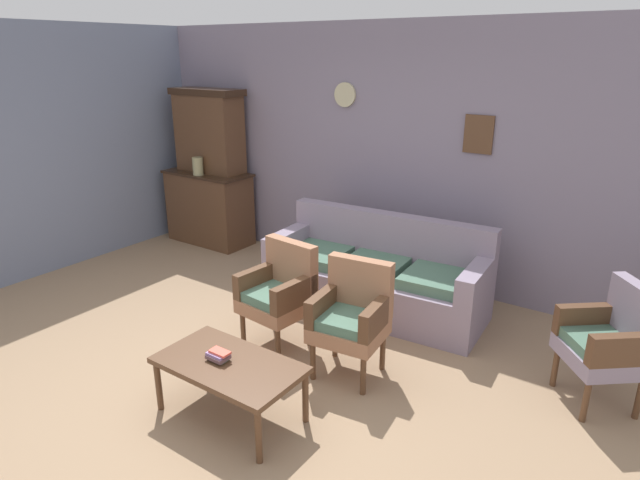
{
  "coord_description": "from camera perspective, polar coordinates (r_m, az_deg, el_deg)",
  "views": [
    {
      "loc": [
        2.63,
        -2.52,
        2.4
      ],
      "look_at": [
        0.09,
        1.11,
        0.85
      ],
      "focal_mm": 30.48,
      "sensor_mm": 36.0,
      "label": 1
    }
  ],
  "objects": [
    {
      "name": "book_stack_on_table",
      "position": [
        3.8,
        -10.6,
        -11.81
      ],
      "size": [
        0.16,
        0.11,
        0.07
      ],
      "color": "slate",
      "rests_on": "coffee_table"
    },
    {
      "name": "armchair_row_middle",
      "position": [
        4.19,
        3.36,
        -7.76
      ],
      "size": [
        0.57,
        0.55,
        0.9
      ],
      "color": "#9E6B4C",
      "rests_on": "ground"
    },
    {
      "name": "wall_back_with_decor",
      "position": [
        5.88,
        7.83,
        8.83
      ],
      "size": [
        6.4,
        0.09,
        2.7
      ],
      "color": "gray",
      "rests_on": "ground"
    },
    {
      "name": "side_cabinet",
      "position": [
        7.24,
        -11.51,
        3.4
      ],
      "size": [
        1.16,
        0.55,
        0.93
      ],
      "color": "brown",
      "rests_on": "ground"
    },
    {
      "name": "cabinet_upper_hutch",
      "position": [
        7.09,
        -11.58,
        11.21
      ],
      "size": [
        0.99,
        0.38,
        1.03
      ],
      "color": "brown",
      "rests_on": "side_cabinet"
    },
    {
      "name": "floral_couch",
      "position": [
        5.29,
        5.96,
        -3.92
      ],
      "size": [
        2.15,
        0.95,
        0.9
      ],
      "color": "gray",
      "rests_on": "ground"
    },
    {
      "name": "vase_on_cabinet",
      "position": [
        6.97,
        -12.71,
        7.57
      ],
      "size": [
        0.13,
        0.13,
        0.22
      ],
      "primitive_type": "cylinder",
      "color": "tan",
      "rests_on": "side_cabinet"
    },
    {
      "name": "coffee_table",
      "position": [
        3.81,
        -9.51,
        -13.12
      ],
      "size": [
        1.0,
        0.56,
        0.42
      ],
      "color": "brown",
      "rests_on": "ground"
    },
    {
      "name": "wingback_chair_by_fireplace",
      "position": [
        4.34,
        28.16,
        -9.21
      ],
      "size": [
        0.71,
        0.71,
        0.9
      ],
      "color": "gray",
      "rests_on": "ground"
    },
    {
      "name": "armchair_near_couch_end",
      "position": [
        4.58,
        -4.29,
        -5.31
      ],
      "size": [
        0.57,
        0.54,
        0.9
      ],
      "color": "#9E6B4C",
      "rests_on": "ground"
    },
    {
      "name": "ground_plane",
      "position": [
        4.36,
        -9.74,
        -14.41
      ],
      "size": [
        7.68,
        7.68,
        0.0
      ],
      "primitive_type": "plane",
      "color": "#997A5B"
    }
  ]
}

